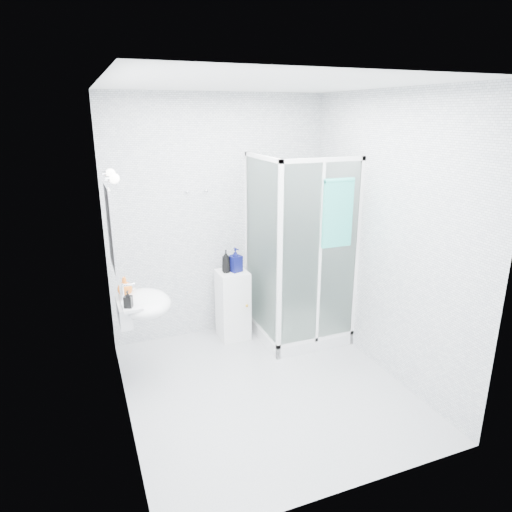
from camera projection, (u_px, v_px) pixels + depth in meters
name	position (u px, v px, depth m)	size (l,w,h in m)	color
room	(266.00, 251.00, 3.77)	(2.40, 2.60, 2.60)	silver
shower_enclosure	(295.00, 301.00, 4.94)	(0.90, 0.95, 2.00)	white
wall_basin	(142.00, 305.00, 3.98)	(0.46, 0.56, 0.35)	white
mirror	(110.00, 228.00, 3.70)	(0.02, 0.60, 0.70)	white
vanity_lights	(112.00, 176.00, 3.59)	(0.10, 0.40, 0.08)	silver
wall_hooks	(197.00, 191.00, 4.70)	(0.23, 0.06, 0.03)	silver
storage_cabinet	(233.00, 305.00, 5.00)	(0.32, 0.34, 0.77)	white
hand_towel	(338.00, 211.00, 4.36)	(0.31, 0.05, 0.67)	#30B5A6
shampoo_bottle_a	(226.00, 261.00, 4.83)	(0.10, 0.10, 0.25)	black
shampoo_bottle_b	(235.00, 260.00, 4.86)	(0.12, 0.12, 0.26)	#0D114F
soap_dispenser_orange	(125.00, 286.00, 3.99)	(0.13, 0.13, 0.17)	orange
soap_dispenser_black	(128.00, 299.00, 3.74)	(0.06, 0.07, 0.14)	black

